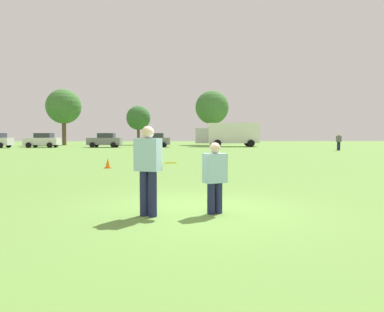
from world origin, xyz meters
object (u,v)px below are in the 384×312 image
traffic_cone (108,163)px  parked_car_mid_right (154,140)px  parked_car_center (105,140)px  box_truck (228,134)px  player_defender (215,174)px  frisbee (171,163)px  player_thrower (148,166)px  bystander_sideline_watcher (339,141)px  parked_car_mid_left (43,140)px

traffic_cone → parked_car_mid_right: parked_car_mid_right is taller
parked_car_center → box_truck: 16.35m
player_defender → frisbee: bearing=-176.1°
parked_car_center → player_defender: bearing=-76.7°
frisbee → parked_car_mid_right: (-2.14, 40.01, -0.11)m
parked_car_center → box_truck: box_truck is taller
player_thrower → player_defender: player_thrower is taller
frisbee → traffic_cone: frisbee is taller
box_truck → player_thrower: bearing=-101.2°
bystander_sideline_watcher → parked_car_mid_right: bearing=150.4°
parked_car_center → frisbee: bearing=-77.9°
parked_car_center → bystander_sideline_watcher: size_ratio=2.50×
traffic_cone → box_truck: 32.98m
parked_car_mid_right → box_truck: size_ratio=0.50×
bystander_sideline_watcher → box_truck: bearing=127.5°
player_thrower → bystander_sideline_watcher: 34.06m
player_thrower → parked_car_center: parked_car_center is taller
parked_car_mid_left → bystander_sideline_watcher: size_ratio=2.50×
parked_car_center → parked_car_mid_right: 6.29m
player_thrower → box_truck: bearing=78.8°
player_defender → traffic_cone: 10.92m
box_truck → bystander_sideline_watcher: bearing=-52.5°
box_truck → parked_car_mid_right: bearing=-172.3°
player_thrower → parked_car_mid_right: bearing=92.4°
box_truck → bystander_sideline_watcher: 15.60m
player_thrower → player_defender: (1.32, 0.16, -0.20)m
traffic_cone → parked_car_mid_right: 29.79m
player_thrower → player_defender: size_ratio=1.23×
parked_car_mid_left → parked_car_center: bearing=0.2°
player_thrower → bystander_sideline_watcher: (17.71, 29.09, -0.02)m
traffic_cone → box_truck: bearing=70.8°
player_thrower → parked_car_mid_right: 40.14m
parked_car_mid_left → parked_car_center: size_ratio=1.00×
parked_car_mid_left → parked_car_center: same height
frisbee → bystander_sideline_watcher: 33.75m
player_thrower → parked_car_center: bearing=101.4°
parked_car_mid_left → parked_car_center: (7.76, 0.03, 0.00)m
frisbee → parked_car_mid_left: bearing=112.4°
frisbee → traffic_cone: size_ratio=0.56×
player_thrower → bystander_sideline_watcher: player_thrower is taller
player_thrower → frisbee: bearing=12.4°
player_defender → parked_car_mid_left: bearing=113.5°
frisbee → bystander_sideline_watcher: (17.28, 28.99, -0.06)m
frisbee → box_truck: size_ratio=0.03×
player_thrower → parked_car_center: (-7.95, 39.34, -0.06)m
traffic_cone → parked_car_mid_right: (0.87, 29.77, 0.69)m
player_defender → parked_car_mid_right: size_ratio=0.33×
parked_car_mid_left → bystander_sideline_watcher: 34.95m
player_defender → parked_car_center: 40.27m
parked_car_center → box_truck: size_ratio=0.50×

